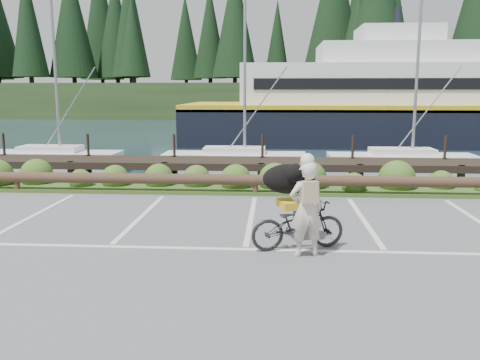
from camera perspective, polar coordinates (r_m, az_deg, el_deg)
name	(u,v)px	position (r m, az deg, el deg)	size (l,w,h in m)	color
ground	(246,243)	(10.01, 0.73, -7.11)	(72.00, 72.00, 0.00)	#575759
harbor_backdrop	(274,108)	(88.02, 3.82, 8.10)	(170.00, 160.00, 30.00)	#192C3C
vegetation_strip	(256,189)	(15.14, 1.83, -1.02)	(34.00, 1.60, 0.10)	#3D5B21
log_rail	(255,195)	(14.47, 1.73, -1.74)	(32.00, 0.30, 0.60)	#443021
bicycle	(298,224)	(9.61, 6.52, -4.98)	(0.63, 1.80, 0.95)	black
cyclist	(306,209)	(9.13, 7.46, -3.28)	(0.63, 0.41, 1.72)	beige
dog	(289,179)	(9.98, 5.49, 0.12)	(1.02, 0.50, 0.59)	black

